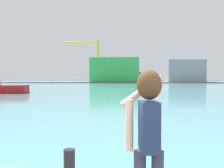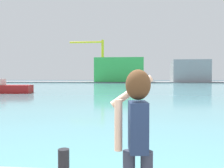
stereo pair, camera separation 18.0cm
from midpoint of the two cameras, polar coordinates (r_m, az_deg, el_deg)
The scene contains 8 objects.
ground_plane at distance 52.17m, azimuth 5.49°, elevation -0.64°, with size 220.00×220.00×0.00m, color #334751.
harbor_water at distance 54.17m, azimuth 5.48°, elevation -0.54°, with size 140.00×100.00×0.02m, color #599EA8.
far_shore_dock at distance 94.14m, azimuth 5.38°, elevation 0.51°, with size 140.00×20.00×0.38m, color gray.
person_photographer at distance 2.74m, azimuth 7.92°, elevation -10.78°, with size 0.53×0.55×1.74m.
harbor_bollard at distance 4.24m, azimuth -10.31°, elevation -18.07°, with size 0.19×0.19×0.45m, color black.
warehouse_left at distance 90.44m, azimuth 1.90°, elevation 3.38°, with size 17.74×12.69×8.80m, color green.
warehouse_right at distance 91.77m, azimuth 18.29°, elevation 3.01°, with size 13.16×8.20×7.98m, color gray.
port_crane at distance 92.56m, azimuth -3.36°, elevation 6.88°, with size 13.49×1.03×16.12m.
Camera 2 is at (-0.12, -2.12, 2.12)m, focal length 37.95 mm.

